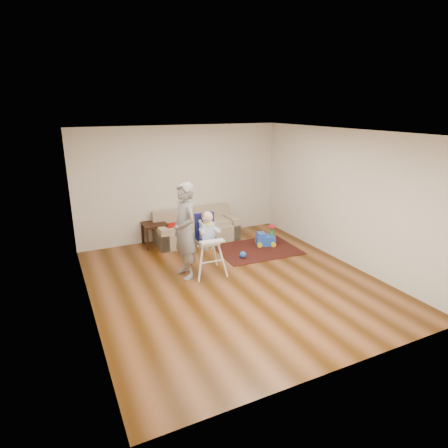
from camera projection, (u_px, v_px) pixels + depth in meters
name	position (u px, v px, depth m)	size (l,w,h in m)	color
ground	(233.00, 281.00, 6.97)	(5.50, 5.50, 0.00)	#442407
room_envelope	(221.00, 177.00, 6.85)	(5.04, 5.52, 2.72)	silver
sofa	(197.00, 226.00, 8.91)	(1.96, 0.81, 0.76)	gray
side_table	(155.00, 234.00, 8.69)	(0.53, 0.53, 0.53)	black
area_rug	(257.00, 249.00, 8.48)	(1.77, 1.33, 0.01)	black
ride_on_toy	(266.00, 235.00, 8.66)	(0.43, 0.30, 0.47)	blue
toy_ball	(243.00, 255.00, 7.96)	(0.15, 0.15, 0.15)	blue
high_chair	(208.00, 244.00, 7.10)	(0.61, 0.61, 1.26)	white
adult	(185.00, 231.00, 6.91)	(0.66, 0.43, 1.81)	gray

